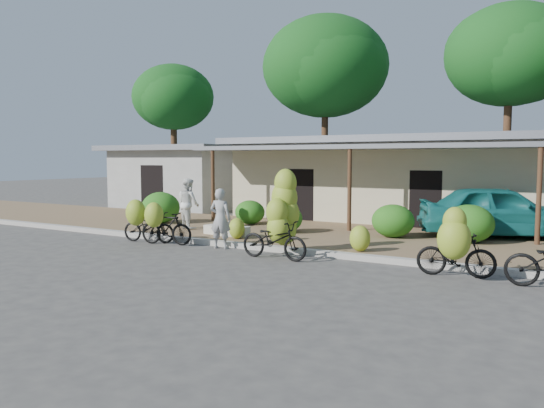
{
  "coord_description": "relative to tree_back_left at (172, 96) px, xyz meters",
  "views": [
    {
      "loc": [
        6.65,
        -10.22,
        2.49
      ],
      "look_at": [
        -1.06,
        2.85,
        1.2
      ],
      "focal_mm": 35.0,
      "sensor_mm": 36.0,
      "label": 1
    }
  ],
  "objects": [
    {
      "name": "tree_center_right",
      "position": [
        17.0,
        3.5,
        1.25
      ],
      "size": [
        5.84,
        5.78,
        9.52
      ],
      "color": "#543121",
      "rests_on": "ground"
    },
    {
      "name": "loose_banana_b",
      "position": [
        11.45,
        -10.32,
        -5.63
      ],
      "size": [
        0.49,
        0.42,
        0.61
      ],
      "primitive_type": "ellipsoid",
      "color": "#A8BC2F",
      "rests_on": "sidewalk"
    },
    {
      "name": "bike_far_left",
      "position": [
        9.2,
        -11.79,
        -5.5
      ],
      "size": [
        1.81,
        1.35,
        1.34
      ],
      "rotation": [
        0.0,
        0.0,
        1.74
      ],
      "color": "black",
      "rests_on": "ground"
    },
    {
      "name": "sack_far",
      "position": [
        10.36,
        -9.89,
        -5.8
      ],
      "size": [
        0.79,
        0.47,
        0.28
      ],
      "primitive_type": "cube",
      "rotation": [
        0.0,
        0.0,
        -0.12
      ],
      "color": "silver",
      "rests_on": "sidewalk"
    },
    {
      "name": "bike_left",
      "position": [
        9.94,
        -11.84,
        -5.47
      ],
      "size": [
        1.7,
        1.27,
        1.29
      ],
      "rotation": [
        0.0,
        0.0,
        1.77
      ],
      "color": "black",
      "rests_on": "ground"
    },
    {
      "name": "hedge_1",
      "position": [
        9.9,
        -7.21,
        -5.5
      ],
      "size": [
        1.12,
        1.01,
        0.87
      ],
      "primitive_type": "ellipsoid",
      "color": "#135615",
      "rests_on": "sidewalk"
    },
    {
      "name": "bike_right",
      "position": [
        18.1,
        -12.06,
        -5.39
      ],
      "size": [
        1.67,
        1.26,
        1.54
      ],
      "rotation": [
        0.0,
        0.0,
        1.7
      ],
      "color": "black",
      "rests_on": "ground"
    },
    {
      "name": "hedge_4",
      "position": [
        17.58,
        -7.66,
        -5.39
      ],
      "size": [
        1.39,
        1.25,
        1.09
      ],
      "primitive_type": "ellipsoid",
      "color": "#135615",
      "rests_on": "sidewalk"
    },
    {
      "name": "hedge_0",
      "position": [
        6.83,
        -8.56,
        -5.36
      ],
      "size": [
        1.48,
        1.33,
        1.15
      ],
      "primitive_type": "ellipsoid",
      "color": "#135615",
      "rests_on": "sidewalk"
    },
    {
      "name": "loose_banana_a",
      "position": [
        11.5,
        -10.41,
        -5.65
      ],
      "size": [
        0.47,
        0.4,
        0.58
      ],
      "primitive_type": "ellipsoid",
      "color": "#A8BC2F",
      "rests_on": "sidewalk"
    },
    {
      "name": "teal_van",
      "position": [
        18.17,
        -6.11,
        -5.14
      ],
      "size": [
        5.04,
        3.58,
        1.59
      ],
      "primitive_type": "imported",
      "rotation": [
        0.0,
        0.0,
        1.98
      ],
      "color": "#18706F",
      "rests_on": "sidewalk"
    },
    {
      "name": "shop_grey",
      "position": [
        2.69,
        -2.12,
        -4.44
      ],
      "size": [
        7.0,
        6.0,
        3.15
      ],
      "color": "#AAAAA5",
      "rests_on": "ground"
    },
    {
      "name": "vendor",
      "position": [
        11.69,
        -11.48,
        -5.22
      ],
      "size": [
        0.68,
        0.51,
        1.69
      ],
      "primitive_type": "imported",
      "rotation": [
        0.0,
        0.0,
        3.32
      ],
      "color": "#979797",
      "rests_on": "ground"
    },
    {
      "name": "sidewalk",
      "position": [
        13.69,
        -8.11,
        -6.0
      ],
      "size": [
        60.0,
        6.0,
        0.12
      ],
      "primitive_type": "cube",
      "color": "brown",
      "rests_on": "ground"
    },
    {
      "name": "tree_back_left",
      "position": [
        0.0,
        0.0,
        0.0
      ],
      "size": [
        4.74,
        4.58,
        7.82
      ],
      "color": "#543121",
      "rests_on": "ground"
    },
    {
      "name": "hedge_2",
      "position": [
        12.06,
        -8.46,
        -5.49
      ],
      "size": [
        1.16,
        1.04,
        0.9
      ],
      "primitive_type": "ellipsoid",
      "color": "#135615",
      "rests_on": "sidewalk"
    },
    {
      "name": "sack_near",
      "position": [
        11.14,
        -9.95,
        -5.79
      ],
      "size": [
        0.9,
        0.51,
        0.3
      ],
      "primitive_type": "cube",
      "rotation": [
        0.0,
        0.0,
        0.13
      ],
      "color": "silver",
      "rests_on": "sidewalk"
    },
    {
      "name": "curb",
      "position": [
        13.69,
        -11.11,
        -5.98
      ],
      "size": [
        60.0,
        0.25,
        0.15
      ],
      "primitive_type": "cube",
      "color": "#A8A399",
      "rests_on": "ground"
    },
    {
      "name": "tree_far_center",
      "position": [
        8.0,
        3.0,
        1.44
      ],
      "size": [
        6.71,
        6.71,
        10.07
      ],
      "color": "#543121",
      "rests_on": "ground"
    },
    {
      "name": "bystander",
      "position": [
        8.76,
        -9.29,
        -5.08
      ],
      "size": [
        1.03,
        0.94,
        1.72
      ],
      "primitive_type": "imported",
      "rotation": [
        0.0,
        0.0,
        2.71
      ],
      "color": "white",
      "rests_on": "sidewalk"
    },
    {
      "name": "hedge_3",
      "position": [
        15.41,
        -7.75,
        -5.44
      ],
      "size": [
        1.29,
        1.16,
        1.0
      ],
      "primitive_type": "ellipsoid",
      "color": "#135615",
      "rests_on": "sidewalk"
    },
    {
      "name": "ground",
      "position": [
        13.69,
        -13.11,
        -6.06
      ],
      "size": [
        100.0,
        100.0,
        0.0
      ],
      "primitive_type": "plane",
      "color": "#423F3D",
      "rests_on": "ground"
    },
    {
      "name": "bike_center",
      "position": [
        13.75,
        -11.78,
        -5.17
      ],
      "size": [
        1.85,
        1.19,
        2.24
      ],
      "rotation": [
        0.0,
        0.0,
        1.55
      ],
      "color": "black",
      "rests_on": "ground"
    },
    {
      "name": "loose_banana_c",
      "position": [
        15.44,
        -10.58,
        -5.6
      ],
      "size": [
        0.54,
        0.46,
        0.67
      ],
      "primitive_type": "ellipsoid",
      "color": "#A8BC2F",
      "rests_on": "sidewalk"
    },
    {
      "name": "shop_main",
      "position": [
        13.69,
        -2.18,
        -4.34
      ],
      "size": [
        13.0,
        8.5,
        3.35
      ],
      "color": "beige",
      "rests_on": "ground"
    }
  ]
}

